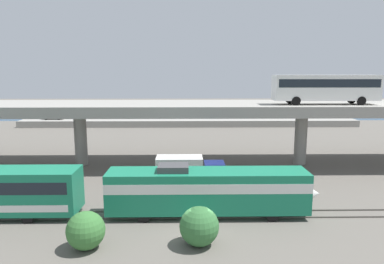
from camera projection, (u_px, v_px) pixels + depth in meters
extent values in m
plane|color=#605B54|center=(195.00, 238.00, 24.67)|extent=(260.00, 260.00, 0.00)
cube|color=#59544C|center=(194.00, 218.00, 27.90)|extent=(110.00, 0.12, 0.12)
cube|color=#59544C|center=(194.00, 211.00, 29.31)|extent=(110.00, 0.12, 0.12)
cube|color=#197A56|center=(207.00, 190.00, 28.28)|extent=(15.85, 3.00, 3.20)
cube|color=silver|center=(207.00, 183.00, 28.19)|extent=(15.85, 3.04, 0.77)
cone|color=silver|center=(306.00, 194.00, 28.46)|extent=(2.16, 2.85, 2.85)
cube|color=black|center=(287.00, 179.00, 28.23)|extent=(2.16, 2.70, 1.02)
cube|color=#3F3F42|center=(173.00, 168.00, 27.93)|extent=(2.40, 1.80, 0.50)
cylinder|color=black|center=(265.00, 203.00, 29.96)|extent=(0.96, 0.18, 0.96)
cylinder|color=black|center=(273.00, 216.00, 27.30)|extent=(0.96, 0.18, 0.96)
cylinder|color=black|center=(147.00, 204.00, 29.80)|extent=(0.96, 0.18, 0.96)
cylinder|color=black|center=(144.00, 216.00, 27.14)|extent=(0.96, 0.18, 0.96)
cylinder|color=black|center=(42.00, 204.00, 29.66)|extent=(0.92, 0.18, 0.92)
cylinder|color=black|center=(27.00, 217.00, 27.00)|extent=(0.92, 0.18, 0.92)
cube|color=gray|center=(191.00, 108.00, 43.21)|extent=(96.00, 10.30, 1.25)
cylinder|color=gray|center=(81.00, 139.00, 43.63)|extent=(1.50, 1.50, 6.39)
cylinder|color=gray|center=(301.00, 139.00, 44.07)|extent=(1.50, 1.50, 6.39)
cube|color=silver|center=(325.00, 88.00, 41.05)|extent=(12.00, 2.55, 2.90)
cube|color=black|center=(326.00, 83.00, 40.97)|extent=(11.52, 2.59, 0.93)
cube|color=black|center=(377.00, 84.00, 41.09)|extent=(0.08, 2.30, 1.74)
cylinder|color=black|center=(352.00, 99.00, 42.55)|extent=(1.00, 0.26, 1.00)
cylinder|color=black|center=(361.00, 101.00, 40.16)|extent=(1.00, 0.26, 1.00)
cylinder|color=black|center=(290.00, 99.00, 42.43)|extent=(1.00, 0.26, 1.00)
cylinder|color=black|center=(296.00, 101.00, 40.04)|extent=(1.00, 0.26, 1.00)
cube|color=navy|center=(214.00, 172.00, 35.64)|extent=(2.00, 2.30, 2.00)
cube|color=silver|center=(179.00, 170.00, 35.53)|extent=(4.60, 2.30, 2.60)
cylinder|color=black|center=(211.00, 179.00, 36.88)|extent=(0.88, 0.28, 0.88)
cylinder|color=black|center=(212.00, 185.00, 34.72)|extent=(0.88, 0.28, 0.88)
cylinder|color=black|center=(170.00, 179.00, 36.81)|extent=(0.88, 0.28, 0.88)
cylinder|color=black|center=(169.00, 185.00, 34.66)|extent=(0.88, 0.28, 0.88)
cube|color=gray|center=(189.00, 121.00, 78.77)|extent=(70.97, 11.22, 1.36)
cube|color=#B7B7BC|center=(223.00, 114.00, 80.12)|extent=(4.06, 1.73, 0.70)
cube|color=#1E232B|center=(222.00, 111.00, 80.02)|extent=(1.79, 1.52, 0.48)
cylinder|color=black|center=(228.00, 115.00, 81.01)|extent=(0.64, 0.20, 0.64)
cylinder|color=black|center=(229.00, 116.00, 79.39)|extent=(0.64, 0.20, 0.64)
cylinder|color=black|center=(217.00, 115.00, 80.96)|extent=(0.64, 0.20, 0.64)
cylinder|color=black|center=(218.00, 116.00, 79.35)|extent=(0.64, 0.20, 0.64)
cube|color=#B7B7BC|center=(101.00, 115.00, 77.56)|extent=(4.16, 1.74, 0.70)
cube|color=#1E232B|center=(102.00, 112.00, 77.46)|extent=(1.83, 1.53, 0.48)
cylinder|color=black|center=(95.00, 117.00, 76.78)|extent=(0.64, 0.20, 0.64)
cylinder|color=black|center=(96.00, 116.00, 78.41)|extent=(0.64, 0.20, 0.64)
cylinder|color=black|center=(107.00, 117.00, 76.82)|extent=(0.64, 0.20, 0.64)
cylinder|color=black|center=(108.00, 116.00, 78.45)|extent=(0.64, 0.20, 0.64)
cube|color=navy|center=(129.00, 114.00, 79.10)|extent=(4.47, 1.77, 0.70)
cube|color=#1E232B|center=(128.00, 112.00, 78.99)|extent=(1.97, 1.56, 0.48)
cylinder|color=black|center=(136.00, 115.00, 80.01)|extent=(0.64, 0.20, 0.64)
cylinder|color=black|center=(135.00, 116.00, 78.35)|extent=(0.64, 0.20, 0.64)
cylinder|color=black|center=(124.00, 115.00, 79.96)|extent=(0.64, 0.20, 0.64)
cylinder|color=black|center=(123.00, 116.00, 78.30)|extent=(0.64, 0.20, 0.64)
cube|color=#9E998C|center=(54.00, 116.00, 75.63)|extent=(4.34, 1.78, 0.70)
cube|color=#1E232B|center=(53.00, 114.00, 75.52)|extent=(1.91, 1.56, 0.48)
cylinder|color=black|center=(62.00, 117.00, 76.54)|extent=(0.64, 0.20, 0.64)
cylinder|color=black|center=(59.00, 118.00, 74.87)|extent=(0.64, 0.20, 0.64)
cylinder|color=black|center=(49.00, 117.00, 76.50)|extent=(0.64, 0.20, 0.64)
cylinder|color=black|center=(46.00, 118.00, 74.83)|extent=(0.64, 0.20, 0.64)
cube|color=#B7B7BC|center=(277.00, 114.00, 79.18)|extent=(4.63, 1.78, 0.70)
cube|color=#1E232B|center=(276.00, 112.00, 79.08)|extent=(2.04, 1.57, 0.48)
cylinder|color=black|center=(282.00, 115.00, 80.10)|extent=(0.64, 0.20, 0.64)
cylinder|color=black|center=(284.00, 116.00, 78.43)|extent=(0.64, 0.20, 0.64)
cylinder|color=black|center=(270.00, 115.00, 80.05)|extent=(0.64, 0.20, 0.64)
cylinder|color=black|center=(271.00, 116.00, 78.38)|extent=(0.64, 0.20, 0.64)
cube|color=#0C4C26|center=(78.00, 114.00, 80.39)|extent=(4.04, 1.76, 0.70)
cube|color=#1E232B|center=(77.00, 111.00, 80.29)|extent=(1.78, 1.55, 0.48)
cylinder|color=black|center=(84.00, 115.00, 81.30)|extent=(0.64, 0.20, 0.64)
cylinder|color=black|center=(82.00, 116.00, 79.65)|extent=(0.64, 0.20, 0.64)
cylinder|color=black|center=(73.00, 115.00, 81.26)|extent=(0.64, 0.20, 0.64)
cylinder|color=black|center=(71.00, 116.00, 79.61)|extent=(0.64, 0.20, 0.64)
cube|color=navy|center=(188.00, 112.00, 101.56)|extent=(140.00, 36.00, 0.01)
sphere|color=#377134|center=(86.00, 230.00, 22.99)|extent=(2.51, 2.51, 2.51)
sphere|color=#326A36|center=(199.00, 226.00, 23.46)|extent=(2.64, 2.64, 2.64)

